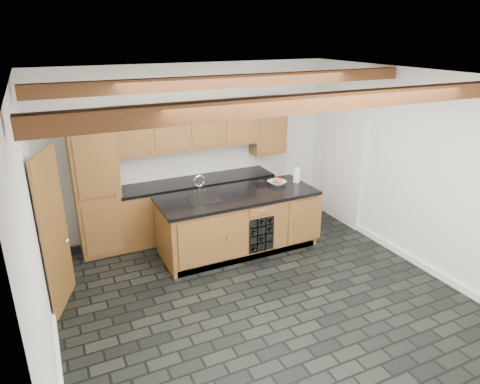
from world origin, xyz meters
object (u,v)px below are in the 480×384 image
object	(u,v)px
fruit_bowl	(277,183)
paper_towel	(297,175)
island	(239,222)
kitchen_scale	(262,183)

from	to	relation	value
fruit_bowl	paper_towel	bearing A→B (deg)	-2.21
island	paper_towel	size ratio (longest dim) A/B	10.45
island	kitchen_scale	world-z (taller)	kitchen_scale
fruit_bowl	paper_towel	size ratio (longest dim) A/B	1.18
kitchen_scale	paper_towel	world-z (taller)	paper_towel
fruit_bowl	paper_towel	distance (m)	0.38
kitchen_scale	fruit_bowl	size ratio (longest dim) A/B	0.72
fruit_bowl	paper_towel	xyz separation A→B (m)	(0.37, -0.01, 0.08)
island	fruit_bowl	bearing A→B (deg)	9.01
island	fruit_bowl	xyz separation A→B (m)	(0.75, 0.12, 0.50)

